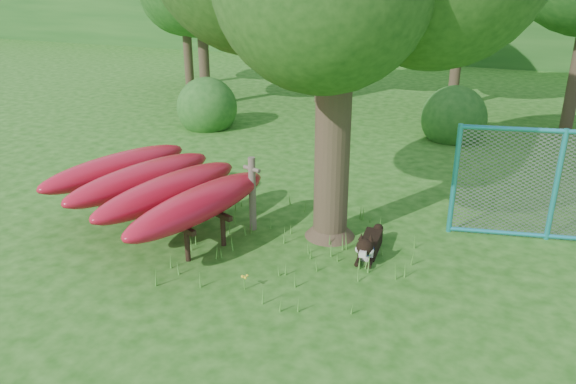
% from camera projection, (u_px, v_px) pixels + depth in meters
% --- Properties ---
extents(ground, '(80.00, 80.00, 0.00)m').
position_uv_depth(ground, '(247.00, 275.00, 8.81)').
color(ground, '#194F0F').
rests_on(ground, ground).
extents(wooden_post, '(0.38, 0.20, 1.39)m').
position_uv_depth(wooden_post, '(252.00, 192.00, 10.10)').
color(wooden_post, brown).
rests_on(wooden_post, ground).
extents(kayak_rack, '(3.98, 4.30, 1.13)m').
position_uv_depth(kayak_rack, '(155.00, 184.00, 10.10)').
color(kayak_rack, black).
rests_on(kayak_rack, ground).
extents(husky_dog, '(0.35, 1.24, 0.55)m').
position_uv_depth(husky_dog, '(369.00, 245.00, 9.34)').
color(husky_dog, black).
rests_on(husky_dog, ground).
extents(fence_section, '(3.41, 0.78, 3.38)m').
position_uv_depth(fence_section, '(556.00, 186.00, 9.62)').
color(fence_section, '#279FB8').
rests_on(fence_section, ground).
extents(wildflower_clump, '(0.11, 0.10, 0.25)m').
position_uv_depth(wildflower_clump, '(244.00, 278.00, 8.35)').
color(wildflower_clump, '#498F2E').
rests_on(wildflower_clump, ground).
extents(shrub_left, '(1.80, 1.80, 1.80)m').
position_uv_depth(shrub_left, '(208.00, 127.00, 17.01)').
color(shrub_left, '#1E541B').
rests_on(shrub_left, ground).
extents(shrub_mid, '(1.80, 1.80, 1.80)m').
position_uv_depth(shrub_mid, '(451.00, 139.00, 15.84)').
color(shrub_mid, '#1E541B').
rests_on(shrub_mid, ground).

